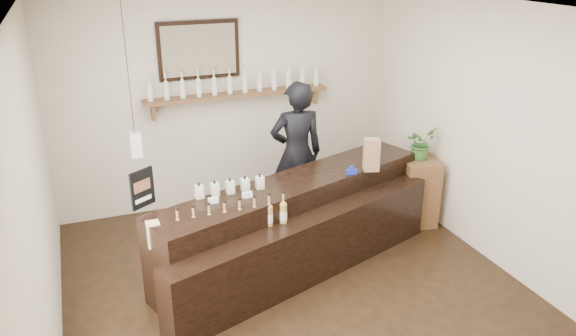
{
  "coord_description": "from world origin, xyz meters",
  "views": [
    {
      "loc": [
        -1.85,
        -4.41,
        3.31
      ],
      "look_at": [
        0.14,
        0.7,
        1.1
      ],
      "focal_mm": 35.0,
      "sensor_mm": 36.0,
      "label": 1
    }
  ],
  "objects": [
    {
      "name": "back_wall_decor",
      "position": [
        -0.15,
        2.37,
        1.76
      ],
      "size": [
        2.66,
        0.96,
        1.69
      ],
      "color": "brown",
      "rests_on": "ground"
    },
    {
      "name": "room_shell",
      "position": [
        0.0,
        0.0,
        1.7
      ],
      "size": [
        5.0,
        5.0,
        5.0
      ],
      "color": "beige",
      "rests_on": "ground"
    },
    {
      "name": "side_cabinet",
      "position": [
        2.0,
        1.01,
        0.42
      ],
      "size": [
        0.55,
        0.66,
        0.84
      ],
      "color": "brown",
      "rests_on": "ground"
    },
    {
      "name": "promo_sign",
      "position": [
        -1.37,
        0.65,
        1.13
      ],
      "size": [
        0.24,
        0.16,
        0.38
      ],
      "color": "black",
      "rests_on": "counter"
    },
    {
      "name": "paper_bag",
      "position": [
        1.13,
        0.67,
        1.13
      ],
      "size": [
        0.2,
        0.17,
        0.37
      ],
      "color": "#996D49",
      "rests_on": "counter"
    },
    {
      "name": "counter",
      "position": [
        0.21,
        0.58,
        0.44
      ],
      "size": [
        3.39,
        1.96,
        1.1
      ],
      "color": "black",
      "rests_on": "ground"
    },
    {
      "name": "ground",
      "position": [
        0.0,
        0.0,
        0.0
      ],
      "size": [
        5.0,
        5.0,
        0.0
      ],
      "primitive_type": "plane",
      "color": "black",
      "rests_on": "ground"
    },
    {
      "name": "tape_dispenser",
      "position": [
        0.87,
        0.65,
        0.98
      ],
      "size": [
        0.12,
        0.07,
        0.1
      ],
      "color": "#16249D",
      "rests_on": "counter"
    },
    {
      "name": "shopkeeper",
      "position": [
        0.59,
        1.55,
        1.02
      ],
      "size": [
        0.79,
        0.56,
        2.05
      ],
      "primitive_type": "imported",
      "rotation": [
        0.0,
        0.0,
        3.04
      ],
      "color": "black",
      "rests_on": "ground"
    },
    {
      "name": "potted_plant",
      "position": [
        2.0,
        1.01,
        1.04
      ],
      "size": [
        0.46,
        0.43,
        0.4
      ],
      "primitive_type": "imported",
      "rotation": [
        0.0,
        0.0,
        0.41
      ],
      "color": "#396D2B",
      "rests_on": "side_cabinet"
    }
  ]
}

